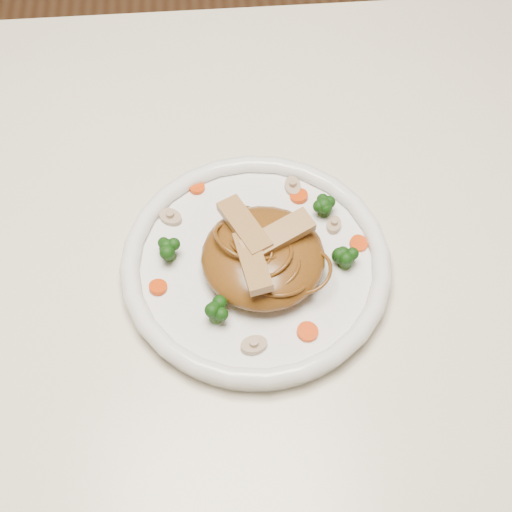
{
  "coord_description": "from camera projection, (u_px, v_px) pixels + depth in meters",
  "views": [
    {
      "loc": [
        0.02,
        -0.42,
        1.4
      ],
      "look_at": [
        0.05,
        -0.02,
        0.78
      ],
      "focal_mm": 50.94,
      "sensor_mm": 36.0,
      "label": 1
    }
  ],
  "objects": [
    {
      "name": "ground",
      "position": [
        227.0,
        467.0,
        1.4
      ],
      "size": [
        4.0,
        4.0,
        0.0
      ],
      "primitive_type": "plane",
      "color": "#56331D",
      "rests_on": "ground"
    },
    {
      "name": "table",
      "position": [
        209.0,
        302.0,
        0.85
      ],
      "size": [
        1.2,
        0.8,
        0.75
      ],
      "color": "beige",
      "rests_on": "ground"
    },
    {
      "name": "plate",
      "position": [
        256.0,
        268.0,
        0.75
      ],
      "size": [
        0.27,
        0.27,
        0.02
      ],
      "primitive_type": "cylinder",
      "rotation": [
        0.0,
        0.0,
        -0.0
      ],
      "color": "white",
      "rests_on": "table"
    },
    {
      "name": "noodle_mound",
      "position": [
        263.0,
        257.0,
        0.73
      ],
      "size": [
        0.14,
        0.14,
        0.04
      ],
      "primitive_type": "ellipsoid",
      "rotation": [
        0.0,
        0.0,
        0.17
      ],
      "color": "brown",
      "rests_on": "plate"
    },
    {
      "name": "chicken_a",
      "position": [
        278.0,
        236.0,
        0.71
      ],
      "size": [
        0.08,
        0.06,
        0.01
      ],
      "primitive_type": "cube",
      "rotation": [
        0.0,
        0.0,
        0.47
      ],
      "color": "tan",
      "rests_on": "noodle_mound"
    },
    {
      "name": "chicken_b",
      "position": [
        244.0,
        226.0,
        0.72
      ],
      "size": [
        0.05,
        0.08,
        0.01
      ],
      "primitive_type": "cube",
      "rotation": [
        0.0,
        0.0,
        2.02
      ],
      "color": "tan",
      "rests_on": "noodle_mound"
    },
    {
      "name": "chicken_c",
      "position": [
        253.0,
        262.0,
        0.69
      ],
      "size": [
        0.03,
        0.07,
        0.01
      ],
      "primitive_type": "cube",
      "rotation": [
        0.0,
        0.0,
        4.88
      ],
      "color": "tan",
      "rests_on": "noodle_mound"
    },
    {
      "name": "broccoli_0",
      "position": [
        325.0,
        205.0,
        0.77
      ],
      "size": [
        0.03,
        0.03,
        0.03
      ],
      "primitive_type": null,
      "rotation": [
        0.0,
        0.0,
        -0.4
      ],
      "color": "#153E0D",
      "rests_on": "plate"
    },
    {
      "name": "broccoli_1",
      "position": [
        168.0,
        249.0,
        0.74
      ],
      "size": [
        0.03,
        0.03,
        0.03
      ],
      "primitive_type": null,
      "rotation": [
        0.0,
        0.0,
        0.3
      ],
      "color": "#153E0D",
      "rests_on": "plate"
    },
    {
      "name": "broccoli_2",
      "position": [
        215.0,
        310.0,
        0.7
      ],
      "size": [
        0.04,
        0.04,
        0.03
      ],
      "primitive_type": null,
      "rotation": [
        0.0,
        0.0,
        -0.42
      ],
      "color": "#153E0D",
      "rests_on": "plate"
    },
    {
      "name": "broccoli_3",
      "position": [
        346.0,
        258.0,
        0.73
      ],
      "size": [
        0.03,
        0.03,
        0.03
      ],
      "primitive_type": null,
      "rotation": [
        0.0,
        0.0,
        0.41
      ],
      "color": "#153E0D",
      "rests_on": "plate"
    },
    {
      "name": "carrot_0",
      "position": [
        299.0,
        196.0,
        0.79
      ],
      "size": [
        0.02,
        0.02,
        0.0
      ],
      "primitive_type": "cylinder",
      "rotation": [
        0.0,
        0.0,
        -0.32
      ],
      "color": "#E54208",
      "rests_on": "plate"
    },
    {
      "name": "carrot_1",
      "position": [
        158.0,
        287.0,
        0.73
      ],
      "size": [
        0.02,
        0.02,
        0.0
      ],
      "primitive_type": "cylinder",
      "rotation": [
        0.0,
        0.0,
        0.26
      ],
      "color": "#E54208",
      "rests_on": "plate"
    },
    {
      "name": "carrot_2",
      "position": [
        359.0,
        243.0,
        0.76
      ],
      "size": [
        0.02,
        0.02,
        0.0
      ],
      "primitive_type": "cylinder",
      "rotation": [
        0.0,
        0.0,
        0.05
      ],
      "color": "#E54208",
      "rests_on": "plate"
    },
    {
      "name": "carrot_3",
      "position": [
        197.0,
        188.0,
        0.8
      ],
      "size": [
        0.02,
        0.02,
        0.0
      ],
      "primitive_type": "cylinder",
      "rotation": [
        0.0,
        0.0,
        0.43
      ],
      "color": "#E54208",
      "rests_on": "plate"
    },
    {
      "name": "carrot_4",
      "position": [
        307.0,
        332.0,
        0.7
      ],
      "size": [
        0.03,
        0.03,
        0.0
      ],
      "primitive_type": "cylinder",
      "rotation": [
        0.0,
        0.0,
        -0.35
      ],
      "color": "#E54208",
      "rests_on": "plate"
    },
    {
      "name": "mushroom_0",
      "position": [
        254.0,
        345.0,
        0.69
      ],
      "size": [
        0.03,
        0.03,
        0.01
      ],
      "primitive_type": "cylinder",
      "rotation": [
        0.0,
        0.0,
        0.25
      ],
      "color": "#C2AC91",
      "rests_on": "plate"
    },
    {
      "name": "mushroom_1",
      "position": [
        334.0,
        225.0,
        0.77
      ],
      "size": [
        0.03,
        0.03,
        0.01
      ],
      "primitive_type": "cylinder",
      "rotation": [
        0.0,
        0.0,
        1.26
      ],
      "color": "#C2AC91",
      "rests_on": "plate"
    },
    {
      "name": "mushroom_2",
      "position": [
        171.0,
        217.0,
        0.77
      ],
      "size": [
        0.04,
        0.04,
        0.01
      ],
      "primitive_type": "cylinder",
      "rotation": [
        0.0,
        0.0,
        -0.61
      ],
      "color": "#C2AC91",
      "rests_on": "plate"
    },
    {
      "name": "mushroom_3",
      "position": [
        293.0,
        186.0,
        0.8
      ],
      "size": [
        0.03,
        0.03,
        0.01
      ],
      "primitive_type": "cylinder",
      "rotation": [
        0.0,
        0.0,
        1.63
      ],
      "color": "#C2AC91",
      "rests_on": "plate"
    }
  ]
}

